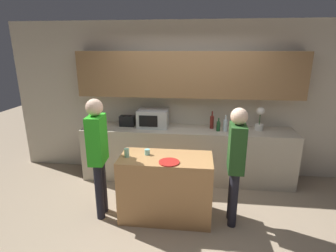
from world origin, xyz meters
TOP-DOWN VIEW (x-y plane):
  - ground_plane at (0.00, 0.00)m, footprint 14.00×14.00m
  - back_wall at (0.00, 1.66)m, footprint 6.40×0.40m
  - back_counter at (0.00, 1.39)m, footprint 3.60×0.62m
  - kitchen_island at (-0.22, 0.24)m, footprint 1.21×0.59m
  - microwave at (-0.59, 1.46)m, footprint 0.52×0.39m
  - toaster at (-1.06, 1.46)m, footprint 0.26×0.16m
  - potted_plant at (1.20, 1.46)m, footprint 0.14×0.14m
  - bottle_0 at (0.42, 1.46)m, footprint 0.07×0.07m
  - bottle_1 at (0.52, 1.33)m, footprint 0.06×0.06m
  - bottle_2 at (0.63, 1.34)m, footprint 0.07×0.07m
  - plate_on_island at (-0.16, 0.07)m, footprint 0.26×0.26m
  - cup_0 at (-0.48, 0.30)m, footprint 0.07×0.07m
  - cup_1 at (-0.73, 0.19)m, footprint 0.06×0.06m
  - person_left at (-1.11, 0.17)m, footprint 0.22×0.35m
  - person_center at (0.66, 0.21)m, footprint 0.21×0.35m

SIDE VIEW (x-z plane):
  - ground_plane at x=0.00m, z-range 0.00..0.00m
  - kitchen_island at x=-0.22m, z-range 0.00..0.88m
  - back_counter at x=0.00m, z-range 0.00..0.92m
  - plate_on_island at x=-0.16m, z-range 0.88..0.90m
  - cup_0 at x=-0.48m, z-range 0.88..0.96m
  - person_center at x=0.66m, z-range 0.14..1.71m
  - cup_1 at x=-0.73m, z-range 0.88..1.00m
  - person_left at x=-1.11m, z-range 0.16..1.80m
  - bottle_1 at x=0.52m, z-range 0.90..1.12m
  - toaster at x=-1.06m, z-range 0.92..1.11m
  - bottle_2 at x=0.63m, z-range 0.89..1.16m
  - bottle_0 at x=0.42m, z-range 0.89..1.19m
  - microwave at x=-0.59m, z-range 0.92..1.22m
  - potted_plant at x=1.20m, z-range 0.92..1.32m
  - back_wall at x=0.00m, z-range 0.19..2.89m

